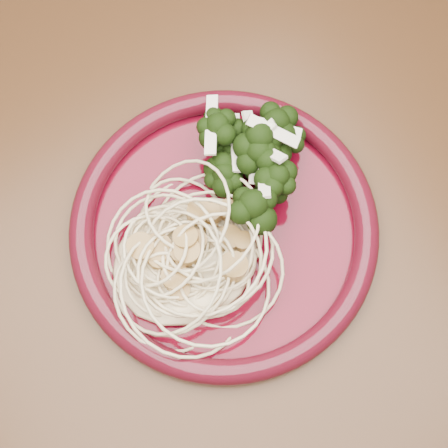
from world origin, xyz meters
name	(u,v)px	position (x,y,z in m)	size (l,w,h in m)	color
dining_table	(255,221)	(0.00, 0.00, 0.65)	(1.20, 0.80, 0.75)	#472814
dinner_plate	(224,227)	(-0.05, -0.02, 0.76)	(0.33, 0.33, 0.02)	#4E0512
spaghetti_pile	(184,256)	(-0.10, -0.03, 0.77)	(0.14, 0.12, 0.03)	beige
scallop_cluster	(182,244)	(-0.10, -0.03, 0.81)	(0.12, 0.12, 0.04)	#AA8446
broccoli_pile	(271,180)	(0.00, -0.01, 0.78)	(0.09, 0.15, 0.05)	black
onion_garnish	(274,166)	(0.00, -0.01, 0.81)	(0.06, 0.10, 0.06)	#F1E7CB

